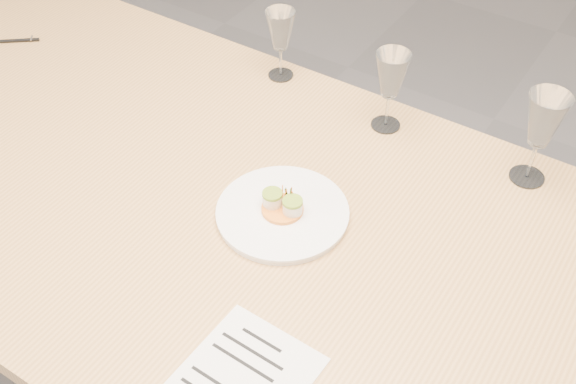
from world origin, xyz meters
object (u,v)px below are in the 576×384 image
Objects in this scene: wine_glass_0 at (280,32)px; wine_glass_2 at (544,122)px; ballpoint_pen at (14,41)px; wine_glass_1 at (391,77)px; dining_table at (274,251)px; recipe_sheet at (238,384)px; dinner_plate at (283,212)px.

wine_glass_0 is 0.84× the size of wine_glass_2.
ballpoint_pen is 1.01m from wine_glass_1.
wine_glass_0 is at bearing 173.60° from wine_glass_1.
wine_glass_2 is (1.31, 0.22, 0.14)m from ballpoint_pen.
dining_table is 22.61× the size of ballpoint_pen.
wine_glass_2 is (0.22, 0.73, 0.15)m from recipe_sheet.
wine_glass_1 is (-0.11, 0.72, 0.13)m from recipe_sheet.
wine_glass_0 is at bearing 123.85° from dinner_plate.
wine_glass_2 is at bearing 74.97° from recipe_sheet.
dining_table is 13.55× the size of wine_glass_0.
wine_glass_0 is at bearing -17.94° from ballpoint_pen.
wine_glass_2 is at bearing 0.94° from wine_glass_1.
dinner_plate reaches higher than dining_table.
recipe_sheet is 2.41× the size of ballpoint_pen.
dinner_plate is 1.03× the size of recipe_sheet.
wine_glass_2 is (0.64, -0.03, 0.02)m from wine_glass_0.
dinner_plate is (-0.00, 0.04, 0.08)m from dining_table.
ballpoint_pen is 0.60× the size of wine_glass_0.
dining_table is 9.38× the size of recipe_sheet.
dinner_plate is at bearing 96.25° from dining_table.
wine_glass_1 is at bearing 100.38° from recipe_sheet.
recipe_sheet is 1.35× the size of wine_glass_1.
recipe_sheet is at bearing -67.59° from dinner_plate.
wine_glass_1 is (0.31, -0.03, 0.01)m from wine_glass_0.
dinner_plate is 0.95m from ballpoint_pen.
dining_table is at bearing -94.79° from wine_glass_1.
recipe_sheet is 0.74m from wine_glass_1.
wine_glass_1 is at bearing 85.21° from dining_table.
dinner_plate is at bearing 114.27° from recipe_sheet.
dinner_plate is at bearing -47.68° from ballpoint_pen.
wine_glass_2 reaches higher than dinner_plate.
ballpoint_pen is at bearing 156.94° from recipe_sheet.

